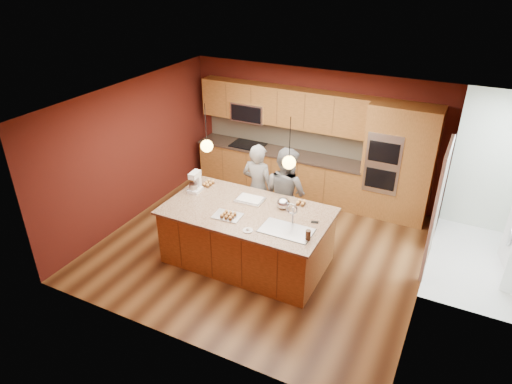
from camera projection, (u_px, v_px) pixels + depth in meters
The scene contains 24 objects.
floor at pixel (261, 247), 8.26m from camera, with size 5.50×5.50×0.00m, color #432512.
ceiling at pixel (262, 102), 6.99m from camera, with size 5.50×5.50×0.00m, color white.
wall_back at pixel (314, 133), 9.60m from camera, with size 5.50×5.50×0.00m, color #501913.
wall_front at pixel (174, 261), 5.65m from camera, with size 5.50×5.50×0.00m, color #501913.
wall_left at pixel (133, 152), 8.71m from camera, with size 5.00×5.00×0.00m, color #501913.
wall_right at pixel (434, 219), 6.54m from camera, with size 5.00×5.00×0.00m, color #501913.
cabinet_run at pixel (279, 148), 9.84m from camera, with size 3.74×0.64×2.30m.
oven_column at pixel (398, 163), 8.72m from camera, with size 1.30×0.62×2.30m.
doorway_trim at pixel (436, 211), 7.32m from camera, with size 0.08×1.11×2.20m, color silver, non-canonical shape.
pendant_left at pixel (207, 146), 7.26m from camera, with size 0.20×0.20×0.80m.
pendant_right at pixel (289, 162), 6.70m from camera, with size 0.20×0.20×0.80m.
island at pixel (248, 236), 7.67m from camera, with size 2.72×1.52×1.38m.
person_left at pixel (258, 188), 8.43m from camera, with size 0.63×0.41×1.73m, color black.
person_right at pixel (286, 194), 8.20m from camera, with size 0.86×0.67×1.77m, color slate.
stand_mixer at pixel (195, 183), 7.96m from camera, with size 0.22×0.29×0.37m.
sheet_cake at pixel (250, 200), 7.72m from camera, with size 0.47×0.36×0.05m.
cooling_rack at pixel (227, 216), 7.27m from camera, with size 0.44×0.32×0.02m, color silver.
mixing_bowl at pixel (283, 203), 7.47m from camera, with size 0.22×0.22×0.19m, color silver.
plate at pixel (248, 230), 6.90m from camera, with size 0.16×0.16×0.01m, color silver.
tumbler at pixel (308, 235), 6.66m from camera, with size 0.08×0.08×0.16m, color #3B2110.
phone at pixel (315, 222), 7.11m from camera, with size 0.12×0.06×0.01m, color black.
cupcakes_left at pixel (208, 183), 8.22m from camera, with size 0.16×0.24×0.07m, color #DB994E, non-canonical shape.
cupcakes_rack at pixel (228, 215), 7.22m from camera, with size 0.22×0.22×0.07m, color #DB994E, non-canonical shape.
cupcakes_right at pixel (301, 203), 7.59m from camera, with size 0.16×0.16×0.07m, color #DB994E, non-canonical shape.
Camera 1 is at (2.97, -6.14, 4.76)m, focal length 32.00 mm.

